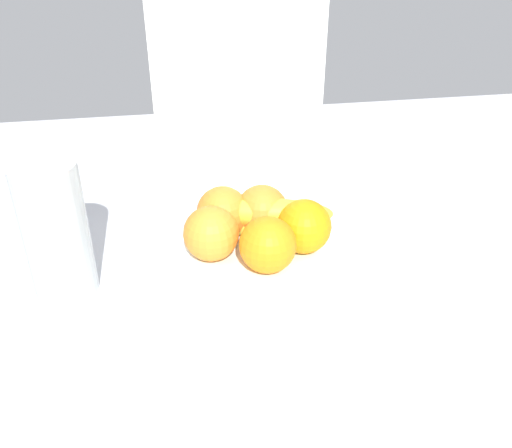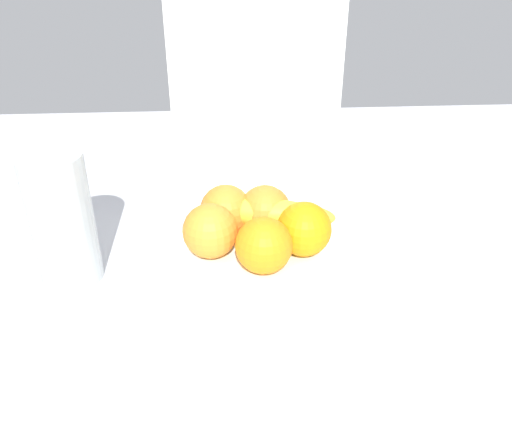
% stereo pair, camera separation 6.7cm
% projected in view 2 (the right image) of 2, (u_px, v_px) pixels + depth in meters
% --- Properties ---
extents(ground_plane, '(1.80, 1.40, 0.03)m').
position_uv_depth(ground_plane, '(266.00, 284.00, 0.81)').
color(ground_plane, '#AEB0B9').
extents(fruit_bowl, '(0.24, 0.24, 0.06)m').
position_uv_depth(fruit_bowl, '(256.00, 266.00, 0.78)').
color(fruit_bowl, white).
rests_on(fruit_bowl, ground_plane).
extents(orange_front_left, '(0.07, 0.07, 0.07)m').
position_uv_depth(orange_front_left, '(264.00, 246.00, 0.70)').
color(orange_front_left, orange).
rests_on(orange_front_left, fruit_bowl).
extents(orange_front_right, '(0.07, 0.07, 0.07)m').
position_uv_depth(orange_front_right, '(304.00, 229.00, 0.74)').
color(orange_front_right, orange).
rests_on(orange_front_right, fruit_bowl).
extents(orange_center, '(0.07, 0.07, 0.07)m').
position_uv_depth(orange_center, '(267.00, 211.00, 0.78)').
color(orange_center, orange).
rests_on(orange_center, fruit_bowl).
extents(orange_back_left, '(0.07, 0.07, 0.07)m').
position_uv_depth(orange_back_left, '(226.00, 211.00, 0.78)').
color(orange_back_left, orange).
rests_on(orange_back_left, fruit_bowl).
extents(orange_back_right, '(0.07, 0.07, 0.07)m').
position_uv_depth(orange_back_right, '(210.00, 231.00, 0.73)').
color(orange_back_right, orange).
rests_on(orange_back_right, fruit_bowl).
extents(banana_bunch, '(0.18, 0.11, 0.06)m').
position_uv_depth(banana_bunch, '(269.00, 220.00, 0.77)').
color(banana_bunch, yellow).
rests_on(banana_bunch, fruit_bowl).
extents(cutting_board, '(0.28, 0.02, 0.36)m').
position_uv_depth(cutting_board, '(256.00, 100.00, 0.92)').
color(cutting_board, white).
rests_on(cutting_board, ground_plane).
extents(thermos_tumbler, '(0.09, 0.09, 0.19)m').
position_uv_depth(thermos_tumbler, '(62.00, 220.00, 0.75)').
color(thermos_tumbler, '#AFB8BA').
rests_on(thermos_tumbler, ground_plane).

